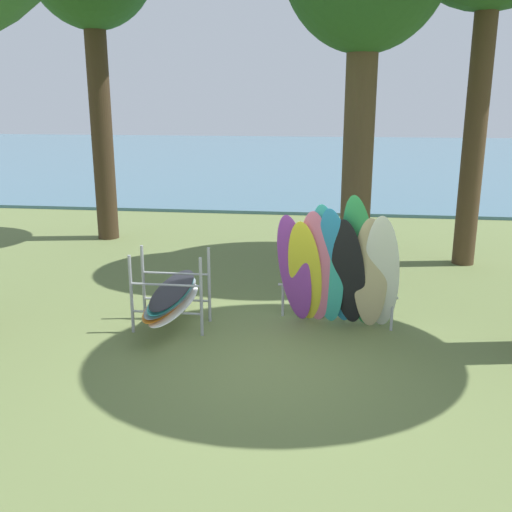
% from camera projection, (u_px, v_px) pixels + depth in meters
% --- Properties ---
extents(ground_plane, '(80.00, 80.00, 0.00)m').
position_uv_depth(ground_plane, '(267.00, 359.00, 8.25)').
color(ground_plane, olive).
extents(lake_water, '(80.00, 36.00, 0.10)m').
position_uv_depth(lake_water, '(318.00, 157.00, 35.41)').
color(lake_water, '#477084').
rests_on(lake_water, ground).
extents(leaning_board_pile, '(2.03, 1.18, 2.25)m').
position_uv_depth(leaning_board_pile, '(338.00, 271.00, 8.96)').
color(leaning_board_pile, purple).
rests_on(leaning_board_pile, ground).
extents(board_storage_rack, '(1.15, 2.12, 1.25)m').
position_uv_depth(board_storage_rack, '(172.00, 296.00, 9.26)').
color(board_storage_rack, '#9EA0A5').
rests_on(board_storage_rack, ground).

